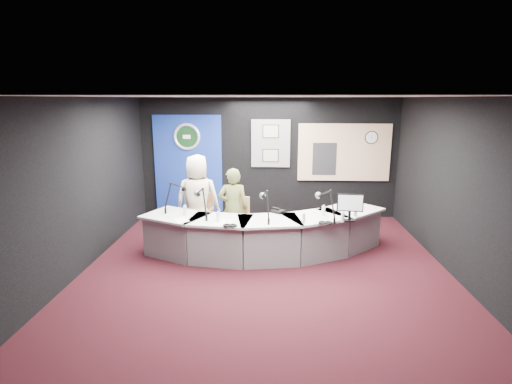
{
  "coord_description": "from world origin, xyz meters",
  "views": [
    {
      "loc": [
        0.1,
        -6.3,
        2.78
      ],
      "look_at": [
        -0.2,
        0.8,
        1.1
      ],
      "focal_mm": 28.0,
      "sensor_mm": 36.0,
      "label": 1
    }
  ],
  "objects_px": {
    "armchair_right": "(233,225)",
    "person_woman": "(233,209)",
    "broadcast_desk": "(264,234)",
    "armchair_left": "(198,217)",
    "person_man": "(198,199)"
  },
  "relations": [
    {
      "from": "armchair_right",
      "to": "broadcast_desk",
      "type": "bearing_deg",
      "value": -10.03
    },
    {
      "from": "armchair_left",
      "to": "broadcast_desk",
      "type": "bearing_deg",
      "value": -14.84
    },
    {
      "from": "broadcast_desk",
      "to": "person_man",
      "type": "bearing_deg",
      "value": 154.84
    },
    {
      "from": "armchair_right",
      "to": "armchair_left",
      "type": "bearing_deg",
      "value": 173.18
    },
    {
      "from": "armchair_left",
      "to": "person_man",
      "type": "relative_size",
      "value": 0.57
    },
    {
      "from": "person_man",
      "to": "armchair_left",
      "type": "bearing_deg",
      "value": 180.0
    },
    {
      "from": "armchair_right",
      "to": "person_woman",
      "type": "bearing_deg",
      "value": 0.0
    },
    {
      "from": "armchair_right",
      "to": "person_woman",
      "type": "height_order",
      "value": "person_woman"
    },
    {
      "from": "armchair_right",
      "to": "person_man",
      "type": "relative_size",
      "value": 0.5
    },
    {
      "from": "armchair_left",
      "to": "armchair_right",
      "type": "xyz_separation_m",
      "value": [
        0.72,
        -0.32,
        -0.06
      ]
    },
    {
      "from": "broadcast_desk",
      "to": "armchair_right",
      "type": "xyz_separation_m",
      "value": [
        -0.58,
        0.29,
        0.06
      ]
    },
    {
      "from": "person_woman",
      "to": "broadcast_desk",
      "type": "bearing_deg",
      "value": 151.84
    },
    {
      "from": "armchair_right",
      "to": "person_woman",
      "type": "relative_size",
      "value": 0.57
    },
    {
      "from": "broadcast_desk",
      "to": "armchair_left",
      "type": "relative_size",
      "value": 4.54
    },
    {
      "from": "armchair_left",
      "to": "person_woman",
      "type": "height_order",
      "value": "person_woman"
    }
  ]
}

